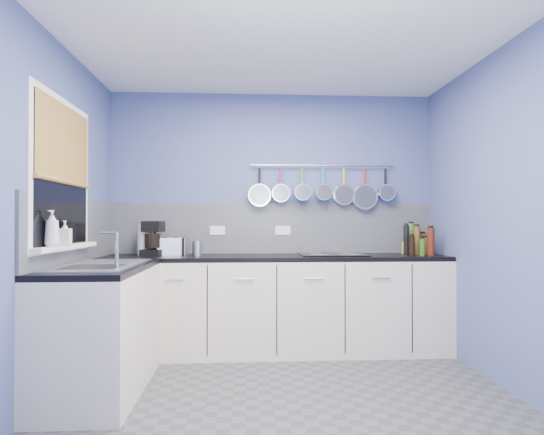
{
  "coord_description": "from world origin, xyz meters",
  "views": [
    {
      "loc": [
        -0.26,
        -2.94,
        1.21
      ],
      "look_at": [
        -0.05,
        0.75,
        1.25
      ],
      "focal_mm": 29.3,
      "sensor_mm": 36.0,
      "label": 1
    }
  ],
  "objects": [
    {
      "name": "floor",
      "position": [
        0.0,
        0.0,
        -0.01
      ],
      "size": [
        3.2,
        3.0,
        0.02
      ],
      "primitive_type": "cube",
      "color": "#47474C",
      "rests_on": "ground"
    },
    {
      "name": "pan_3",
      "position": [
        0.5,
        1.44,
        1.6
      ],
      "size": [
        0.16,
        0.11,
        0.35
      ],
      "primitive_type": null,
      "color": "silver",
      "rests_on": "pot_rail"
    },
    {
      "name": "toaster",
      "position": [
        -0.98,
        1.3,
        0.98
      ],
      "size": [
        0.29,
        0.21,
        0.16
      ],
      "primitive_type": "cube",
      "rotation": [
        0.0,
        0.0,
        0.26
      ],
      "color": "silver",
      "rests_on": "worktop_back"
    },
    {
      "name": "condiment_2",
      "position": [
        1.29,
        1.32,
        0.96
      ],
      "size": [
        0.07,
        0.07,
        0.13
      ],
      "primitive_type": "cylinder",
      "color": "olive",
      "rests_on": "worktop_back"
    },
    {
      "name": "condiment_1",
      "position": [
        1.35,
        1.31,
        1.05
      ],
      "size": [
        0.06,
        0.06,
        0.3
      ],
      "primitive_type": "cylinder",
      "color": "#3F721E",
      "rests_on": "worktop_back"
    },
    {
      "name": "canister",
      "position": [
        -0.72,
        1.23,
        0.97
      ],
      "size": [
        0.12,
        0.12,
        0.14
      ],
      "primitive_type": "cylinder",
      "rotation": [
        0.0,
        0.0,
        -0.32
      ],
      "color": "silver",
      "rests_on": "worktop_back"
    },
    {
      "name": "worktop_back",
      "position": [
        0.0,
        1.2,
        0.88
      ],
      "size": [
        3.2,
        0.6,
        0.04
      ],
      "primitive_type": "cube",
      "color": "black",
      "rests_on": "cabinet_run_back"
    },
    {
      "name": "cabinet_run_left",
      "position": [
        -1.3,
        0.3,
        0.43
      ],
      "size": [
        0.6,
        1.2,
        0.86
      ],
      "primitive_type": "cube",
      "color": "beige",
      "rests_on": "ground"
    },
    {
      "name": "cabinet_run_back",
      "position": [
        0.0,
        1.2,
        0.43
      ],
      "size": [
        3.2,
        0.6,
        0.86
      ],
      "primitive_type": "cube",
      "color": "beige",
      "rests_on": "ground"
    },
    {
      "name": "pan_4",
      "position": [
        0.71,
        1.44,
        1.58
      ],
      "size": [
        0.21,
        0.05,
        0.4
      ],
      "primitive_type": null,
      "color": "silver",
      "rests_on": "pot_rail"
    },
    {
      "name": "bamboo_blind",
      "position": [
        -1.56,
        0.3,
        1.77
      ],
      "size": [
        0.01,
        0.9,
        0.55
      ],
      "primitive_type": "cube",
      "color": "#B98238",
      "rests_on": "wall_left"
    },
    {
      "name": "ceiling",
      "position": [
        0.0,
        0.0,
        2.51
      ],
      "size": [
        3.2,
        3.0,
        0.02
      ],
      "primitive_type": "cube",
      "color": "white",
      "rests_on": "ground"
    },
    {
      "name": "pan_0",
      "position": [
        -0.13,
        1.44,
        1.57
      ],
      "size": [
        0.23,
        0.07,
        0.42
      ],
      "primitive_type": null,
      "color": "silver",
      "rests_on": "pot_rail"
    },
    {
      "name": "condiment_4",
      "position": [
        1.37,
        1.23,
        1.04
      ],
      "size": [
        0.06,
        0.06,
        0.27
      ],
      "primitive_type": "cylinder",
      "color": "brown",
      "rests_on": "worktop_back"
    },
    {
      "name": "condiment_3",
      "position": [
        1.45,
        1.24,
        0.98
      ],
      "size": [
        0.07,
        0.07,
        0.16
      ],
      "primitive_type": "cylinder",
      "color": "#8C5914",
      "rests_on": "worktop_back"
    },
    {
      "name": "window_frame",
      "position": [
        -1.58,
        0.3,
        1.55
      ],
      "size": [
        0.01,
        1.0,
        1.1
      ],
      "primitive_type": "cube",
      "color": "white",
      "rests_on": "wall_left"
    },
    {
      "name": "backsplash_back",
      "position": [
        0.0,
        1.49,
        1.15
      ],
      "size": [
        3.2,
        0.02,
        0.5
      ],
      "primitive_type": "cube",
      "color": "gray",
      "rests_on": "wall_back"
    },
    {
      "name": "window_glass",
      "position": [
        -1.57,
        0.3,
        1.55
      ],
      "size": [
        0.01,
        0.9,
        1.0
      ],
      "primitive_type": "cube",
      "color": "black",
      "rests_on": "wall_left"
    },
    {
      "name": "socket_right",
      "position": [
        0.1,
        1.48,
        1.13
      ],
      "size": [
        0.15,
        0.01,
        0.09
      ],
      "primitive_type": "cube",
      "color": "white",
      "rests_on": "backsplash_back"
    },
    {
      "name": "wall_front",
      "position": [
        0.0,
        -1.51,
        1.25
      ],
      "size": [
        3.2,
        0.02,
        2.5
      ],
      "primitive_type": "cube",
      "color": "#47538B",
      "rests_on": "ground"
    },
    {
      "name": "pan_5",
      "position": [
        0.92,
        1.44,
        1.56
      ],
      "size": [
        0.25,
        0.06,
        0.44
      ],
      "primitive_type": null,
      "color": "silver",
      "rests_on": "pot_rail"
    },
    {
      "name": "soap_bottle_b",
      "position": [
        -1.53,
        0.23,
        1.14
      ],
      "size": [
        0.09,
        0.09,
        0.17
      ],
      "primitive_type": "imported",
      "rotation": [
        0.0,
        0.0,
        0.11
      ],
      "color": "white",
      "rests_on": "window_sill"
    },
    {
      "name": "wall_right",
      "position": [
        1.61,
        0.0,
        1.25
      ],
      "size": [
        0.02,
        3.0,
        2.5
      ],
      "primitive_type": "cube",
      "color": "#47538B",
      "rests_on": "ground"
    },
    {
      "name": "pan_6",
      "position": [
        1.14,
        1.44,
        1.6
      ],
      "size": [
        0.17,
        0.09,
        0.36
      ],
      "primitive_type": null,
      "color": "silver",
      "rests_on": "pot_rail"
    },
    {
      "name": "mixer_tap",
      "position": [
        -1.14,
        0.12,
        1.03
      ],
      "size": [
        0.12,
        0.08,
        0.26
      ],
      "primitive_type": null,
      "color": "silver",
      "rests_on": "worktop_left"
    },
    {
      "name": "worktop_left",
      "position": [
        -1.3,
        0.3,
        0.88
      ],
      "size": [
        0.6,
        1.2,
        0.04
      ],
      "primitive_type": "cube",
      "color": "black",
      "rests_on": "cabinet_run_left"
    },
    {
      "name": "window_sill",
      "position": [
        -1.55,
        0.3,
        1.04
      ],
      "size": [
        0.1,
        0.98,
        0.03
      ],
      "primitive_type": "cube",
      "color": "white",
      "rests_on": "wall_left"
    },
    {
      "name": "soap_bottle_a",
      "position": [
        -1.53,
        0.02,
        1.17
      ],
      "size": [
        0.1,
        0.1,
        0.24
      ],
      "primitive_type": "imported",
      "rotation": [
        0.0,
        0.0,
        -0.1
      ],
      "color": "white",
      "rests_on": "window_sill"
    },
    {
      "name": "wall_back",
      "position": [
        0.0,
        1.51,
        1.25
      ],
      "size": [
        3.2,
        0.02,
        2.5
      ],
      "primitive_type": "cube",
      "color": "#47538B",
      "rests_on": "ground"
    },
    {
      "name": "condiment_6",
      "position": [
        1.46,
        1.1,
        1.03
      ],
      "size": [
        0.07,
        0.07,
        0.26
      ],
      "primitive_type": "cylinder",
      "color": "#4C190C",
      "rests_on": "worktop_back"
    },
    {
      "name": "backsplash_left",
      "position": [
        -1.59,
        0.6,
        1.15
      ],
      "size": [
        0.02,
        1.8,
        0.5
      ],
      "primitive_type": "cube",
      "color": "gray",
      "rests_on": "wall_left"
    },
    {
      "name": "pot_rail",
      "position": [
        0.5,
        1.45,
        1.78
      ],
      "size": [
        1.45,
        0.02,
        0.02
      ],
      "primitive_type": "cylinder",
      "rotation": [
        0.0,
        1.57,
        0.0
      ],
      "color": "silver",
      "rests_on": "wall_back"
    },
    {
      "name": "sink_unit",
      "position": [
        -1.3,
        0.3,
        0.9
      ],
      "size": [
        0.5,
        0.95,
        0.01
      ],
      "primitive_type": "cube",
      "color": "silver",
      "rests_on": "worktop_left"
    },
    {
      "name": "condiment_0",
      "position": [
        1.47,
        1.31,
        1.0
      ],
      "size": [
        0.07,
        0.07,
        0.2
      ],
      "primitive_type": "cylinder",
      "color": "brown",
      "rests_on": "worktop_back"
    },
    {
      "name": "socket_left",
      "position": [
        -0.55,
        1.48,
        1.13
      ],
      "size": [
        0.15,
        0.01,
        0.09
      ],
      "primitive_type": "cube",
      "color": "white",
      "rests_on": "backsplash_back"
    },
    {
      "name": "pan_1",
      "position": [
        0.08,
        1.44,
        1.59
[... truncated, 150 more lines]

